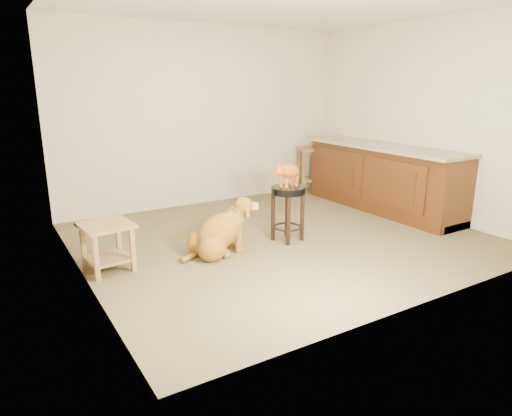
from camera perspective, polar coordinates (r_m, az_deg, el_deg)
floor at (r=5.45m, az=3.24°, el=-3.72°), size 4.50×4.00×0.01m
room_shell at (r=5.16m, az=3.52°, el=14.18°), size 4.54×4.04×2.62m
cabinet_run at (r=6.80m, az=15.47°, el=3.43°), size 0.70×2.56×0.94m
padded_stool at (r=5.24m, az=4.01°, el=0.67°), size 0.39×0.39×0.64m
wood_stool at (r=7.67m, az=6.82°, el=4.84°), size 0.53×0.53×0.76m
side_table at (r=4.65m, az=-18.11°, el=-3.78°), size 0.51×0.51×0.48m
golden_retriever at (r=4.87m, az=-4.65°, el=-3.18°), size 0.99×0.51×0.63m
tabby_kitten at (r=5.16m, az=3.98°, el=4.51°), size 0.48×0.27×0.32m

